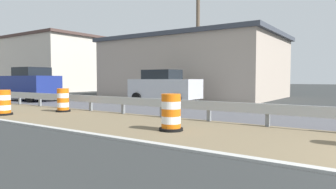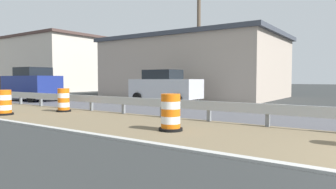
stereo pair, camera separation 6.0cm
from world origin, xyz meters
name	(u,v)px [view 2 (the right image)]	position (x,y,z in m)	size (l,w,h in m)	color
traffic_barrel_close	(171,114)	(0.46, 6.21, 0.47)	(0.68, 0.68, 1.05)	orange
traffic_barrel_mid	(4,104)	(-0.35, 13.87, 0.46)	(0.70, 0.70, 1.02)	orange
traffic_barrel_far	(64,101)	(1.77, 12.89, 0.47)	(0.63, 0.63, 1.04)	orange
car_trailing_near_lane	(165,87)	(8.11, 11.86, 1.00)	(1.93, 4.36, 2.00)	silver
car_lead_far_lane	(32,84)	(4.71, 20.32, 1.11)	(2.23, 4.15, 2.22)	navy
roadside_shop_near	(194,67)	(14.77, 13.68, 2.39)	(8.98, 13.74, 4.76)	#AD9E8E
roadside_shop_far	(49,64)	(15.63, 34.73, 3.27)	(8.01, 13.16, 6.52)	beige
utility_pole_near	(199,38)	(10.72, 11.00, 4.08)	(0.24, 1.80, 7.85)	brown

